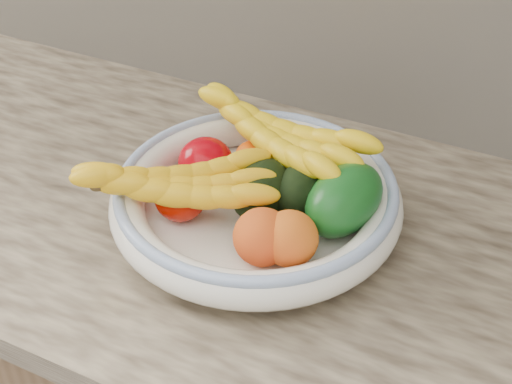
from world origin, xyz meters
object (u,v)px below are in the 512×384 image
Objects in this scene: green_mango at (344,200)px; banana_bunch_front at (176,189)px; banana_bunch_back at (277,140)px; fruit_bowl at (256,199)px.

green_mango reaches higher than banana_bunch_front.
green_mango and banana_bunch_back have the same top height.
fruit_bowl is 0.11m from banana_bunch_front.
fruit_bowl is 0.10m from banana_bunch_back.
fruit_bowl is 0.12m from green_mango.
fruit_bowl is 1.42× the size of banana_bunch_front.
green_mango reaches higher than fruit_bowl.
fruit_bowl is at bearing -66.36° from banana_bunch_back.
banana_bunch_front reaches higher than fruit_bowl.
green_mango is 0.42× the size of banana_bunch_back.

